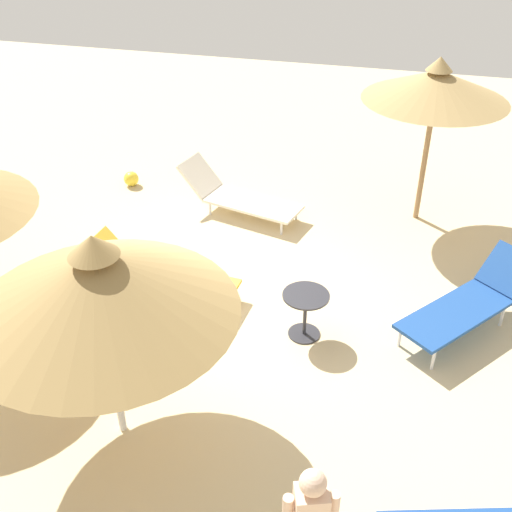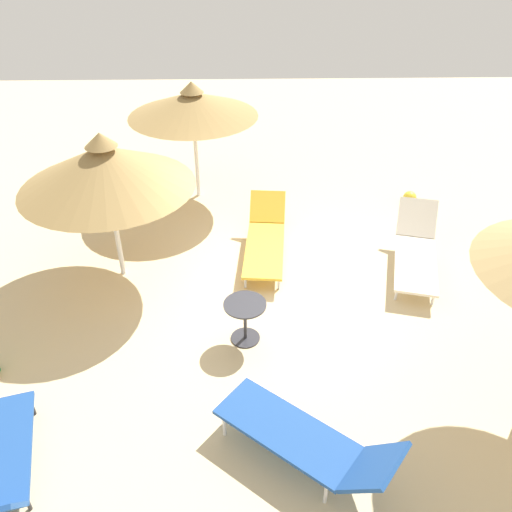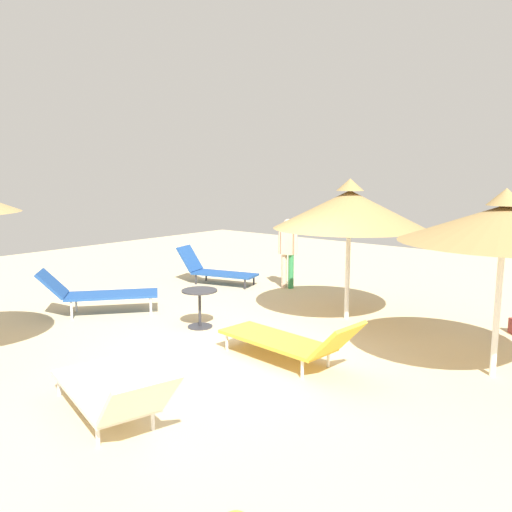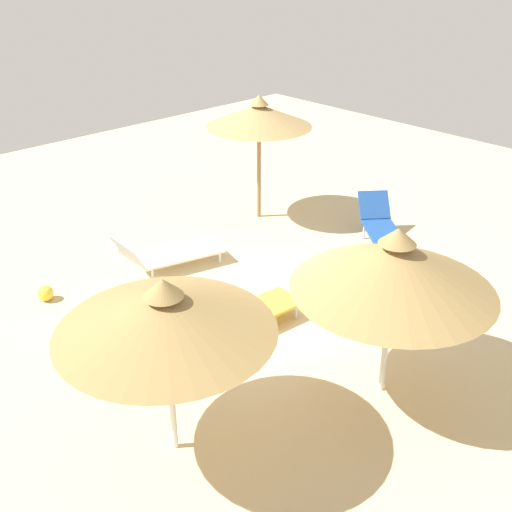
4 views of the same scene
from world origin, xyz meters
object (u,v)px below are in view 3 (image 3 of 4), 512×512
(lounge_chair_front, at_px, (290,340))
(side_table_round, at_px, (200,302))
(parasol_umbrella_back, at_px, (504,224))
(lounge_chair_near_right, at_px, (112,392))
(parasol_umbrella_center, at_px, (349,209))
(lounge_chair_far_left, at_px, (214,269))
(person_standing_far_right, at_px, (288,249))
(lounge_chair_near_left, at_px, (97,292))

(lounge_chair_front, bearing_deg, side_table_round, -9.66)
(parasol_umbrella_back, xyz_separation_m, side_table_round, (4.58, 1.00, -1.59))
(lounge_chair_near_right, distance_m, side_table_round, 3.52)
(parasol_umbrella_center, relative_size, side_table_round, 4.12)
(parasol_umbrella_back, distance_m, lounge_chair_near_right, 5.18)
(parasol_umbrella_back, xyz_separation_m, lounge_chair_near_right, (2.79, 4.02, -1.70))
(parasol_umbrella_back, distance_m, parasol_umbrella_center, 3.10)
(lounge_chair_near_right, relative_size, lounge_chair_far_left, 1.12)
(lounge_chair_far_left, xyz_separation_m, side_table_round, (-2.32, 2.70, 0.10))
(lounge_chair_far_left, height_order, lounge_chair_front, lounge_chair_far_left)
(parasol_umbrella_center, bearing_deg, lounge_chair_near_right, 91.02)
(lounge_chair_near_right, bearing_deg, person_standing_far_right, -69.31)
(parasol_umbrella_back, xyz_separation_m, person_standing_far_right, (5.24, -2.48, -1.11))
(person_standing_far_right, bearing_deg, parasol_umbrella_center, 150.41)
(lounge_chair_far_left, bearing_deg, person_standing_far_right, -154.92)
(lounge_chair_near_left, xyz_separation_m, lounge_chair_far_left, (0.21, -3.40, -0.08))
(lounge_chair_far_left, bearing_deg, parasol_umbrella_center, 172.04)
(side_table_round, bearing_deg, parasol_umbrella_back, -167.67)
(parasol_umbrella_back, relative_size, person_standing_far_right, 1.61)
(lounge_chair_near_right, relative_size, person_standing_far_right, 1.42)
(parasol_umbrella_center, xyz_separation_m, lounge_chair_near_right, (-0.09, 5.16, -1.69))
(lounge_chair_near_left, relative_size, side_table_round, 3.16)
(parasol_umbrella_center, relative_size, lounge_chair_near_right, 1.19)
(parasol_umbrella_center, height_order, lounge_chair_near_left, parasol_umbrella_center)
(person_standing_far_right, bearing_deg, lounge_chair_far_left, 25.08)
(parasol_umbrella_center, bearing_deg, person_standing_far_right, -29.59)
(lounge_chair_near_right, bearing_deg, lounge_chair_far_left, -54.25)
(lounge_chair_near_left, distance_m, lounge_chair_far_left, 3.40)
(lounge_chair_front, bearing_deg, parasol_umbrella_center, -78.01)
(lounge_chair_far_left, bearing_deg, lounge_chair_front, 145.96)
(side_table_round, bearing_deg, lounge_chair_front, 170.34)
(lounge_chair_far_left, bearing_deg, lounge_chair_near_right, 125.75)
(lounge_chair_near_right, distance_m, lounge_chair_near_left, 4.55)
(lounge_chair_near_left, bearing_deg, side_table_round, -161.80)
(side_table_round, bearing_deg, lounge_chair_near_right, 120.73)
(person_standing_far_right, bearing_deg, lounge_chair_near_right, 110.69)
(parasol_umbrella_center, xyz_separation_m, lounge_chair_far_left, (4.03, -0.56, -1.68))
(lounge_chair_far_left, distance_m, lounge_chair_front, 5.50)
(parasol_umbrella_center, distance_m, side_table_round, 3.16)
(lounge_chair_near_right, bearing_deg, lounge_chair_near_left, -30.72)
(parasol_umbrella_center, distance_m, lounge_chair_front, 3.08)
(parasol_umbrella_back, xyz_separation_m, lounge_chair_front, (2.35, 1.38, -1.70))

